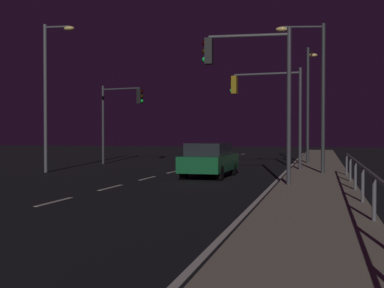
{
  "coord_description": "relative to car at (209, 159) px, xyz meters",
  "views": [
    {
      "loc": [
        7.51,
        -3.98,
        1.97
      ],
      "look_at": [
        -0.36,
        26.22,
        1.35
      ],
      "focal_mm": 46.76,
      "sensor_mm": 36.0,
      "label": 1
    }
  ],
  "objects": [
    {
      "name": "ground_plane",
      "position": [
        -2.56,
        -0.64,
        -0.82
      ],
      "size": [
        112.0,
        112.0,
        0.0
      ],
      "primitive_type": "plane",
      "color": "black",
      "rests_on": "ground"
    },
    {
      "name": "sidewalk_right",
      "position": [
        4.77,
        -0.64,
        -0.75
      ],
      "size": [
        2.81,
        77.0,
        0.14
      ],
      "primitive_type": "cube",
      "color": "gray",
      "rests_on": "ground"
    },
    {
      "name": "lane_markings_center",
      "position": [
        -2.56,
        2.86,
        -0.82
      ],
      "size": [
        0.14,
        50.0,
        0.01
      ],
      "color": "silver",
      "rests_on": "ground"
    },
    {
      "name": "lane_edge_line",
      "position": [
        3.11,
        4.36,
        -0.82
      ],
      "size": [
        0.14,
        53.0,
        0.01
      ],
      "color": "silver",
      "rests_on": "ground"
    },
    {
      "name": "car",
      "position": [
        0.0,
        0.0,
        0.0
      ],
      "size": [
        1.95,
        4.45,
        1.57
      ],
      "color": "#14592D",
      "rests_on": "ground"
    },
    {
      "name": "traffic_light_mid_left",
      "position": [
        2.22,
        4.38,
        3.02
      ],
      "size": [
        3.82,
        0.55,
        5.26
      ],
      "color": "#38383D",
      "rests_on": "sidewalk_right"
    },
    {
      "name": "traffic_light_far_left",
      "position": [
        -7.77,
        8.12,
        2.78
      ],
      "size": [
        3.06,
        0.67,
        5.16
      ],
      "color": "#38383D",
      "rests_on": "ground"
    },
    {
      "name": "traffic_light_overhead_east",
      "position": [
        2.48,
        -3.96,
        3.26
      ],
      "size": [
        3.24,
        0.49,
        5.66
      ],
      "color": "#38383D",
      "rests_on": "sidewalk_right"
    },
    {
      "name": "street_lamp_median",
      "position": [
        4.62,
        2.05,
        3.58
      ],
      "size": [
        2.27,
        0.67,
        7.01
      ],
      "color": "#2D3033",
      "rests_on": "sidewalk_right"
    },
    {
      "name": "street_lamp_corner",
      "position": [
        4.12,
        10.8,
        3.71
      ],
      "size": [
        0.66,
        1.84,
        7.33
      ],
      "color": "#2D3033",
      "rests_on": "sidewalk_right"
    },
    {
      "name": "street_lamp_far_end",
      "position": [
        -8.59,
        0.86,
        3.69
      ],
      "size": [
        1.67,
        0.39,
        7.6
      ],
      "color": "#4C4C51",
      "rests_on": "ground"
    },
    {
      "name": "barrier_fence",
      "position": [
        6.02,
        -9.48,
        0.06
      ],
      "size": [
        0.09,
        21.4,
        0.98
      ],
      "color": "#59595E",
      "rests_on": "sidewalk_right"
    }
  ]
}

